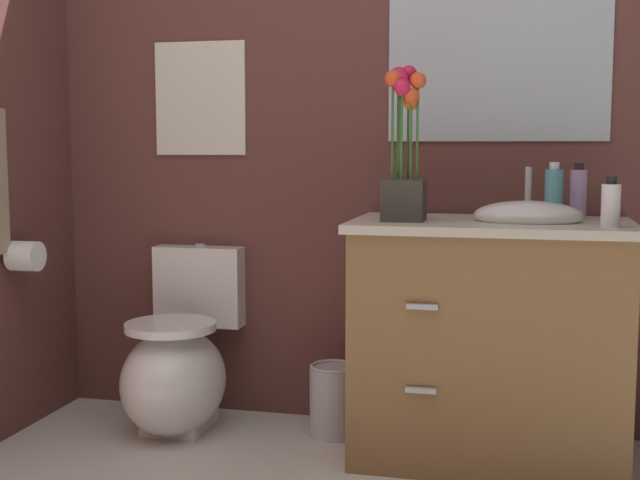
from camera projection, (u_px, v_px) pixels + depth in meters
The scene contains 11 objects.
wall_back at pixel (435, 101), 3.17m from camera, with size 4.09×0.05×2.50m, color brown.
toilet at pixel (178, 367), 3.21m from camera, with size 0.38×0.59×0.69m.
vanity_cabinet at pixel (490, 337), 2.89m from camera, with size 0.94×0.56×1.01m.
flower_vase at pixel (404, 160), 2.82m from camera, with size 0.14×0.14×0.52m.
soap_bottle at pixel (578, 193), 2.90m from camera, with size 0.06×0.06×0.19m.
lotion_bottle at pixel (554, 194), 2.81m from camera, with size 0.06×0.06×0.20m.
hand_wash_bottle at pixel (611, 205), 2.60m from camera, with size 0.06×0.06×0.16m.
trash_bin at pixel (334, 400), 3.15m from camera, with size 0.18×0.18×0.27m.
wall_poster at pixel (200, 99), 3.35m from camera, with size 0.38×0.01×0.45m, color silver.
wall_mirror at pixel (498, 45), 3.07m from camera, with size 0.80×0.01×0.70m, color #B2BCC6.
toilet_paper_roll at pixel (25, 256), 3.09m from camera, with size 0.11×0.11×0.11m, color white.
Camera 1 is at (0.53, -1.50, 1.08)m, focal length 47.25 mm.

